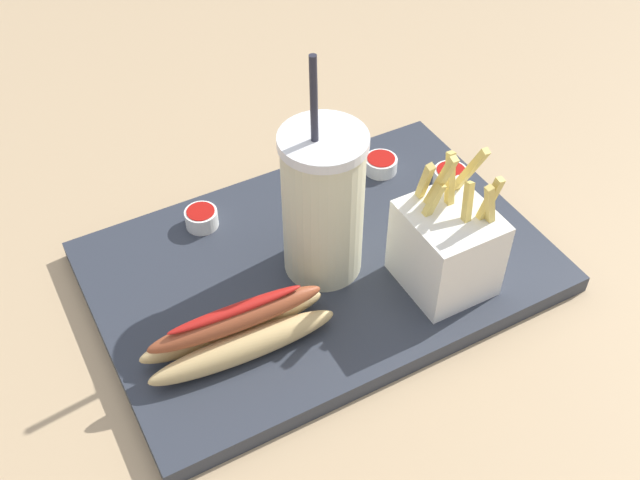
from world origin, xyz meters
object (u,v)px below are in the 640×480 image
at_px(hot_dog_1, 238,331).
at_px(ketchup_cup_3, 381,164).
at_px(ketchup_cup_1, 450,176).
at_px(soda_cup, 320,205).
at_px(fries_basket, 447,246).
at_px(ketchup_cup_2, 201,217).

bearing_deg(hot_dog_1, ketchup_cup_3, -148.15).
bearing_deg(ketchup_cup_1, soda_cup, 12.46).
bearing_deg(ketchup_cup_1, fries_basket, 51.34).
bearing_deg(fries_basket, soda_cup, -38.10).
relative_size(fries_basket, ketchup_cup_3, 4.14).
xyz_separation_m(hot_dog_1, ketchup_cup_3, (-0.26, -0.16, -0.01)).
height_order(fries_basket, ketchup_cup_2, fries_basket).
xyz_separation_m(soda_cup, ketchup_cup_1, (-0.20, -0.04, -0.07)).
xyz_separation_m(soda_cup, ketchup_cup_2, (0.09, -0.12, -0.07)).
bearing_deg(ketchup_cup_3, hot_dog_1, 31.85).
bearing_deg(ketchup_cup_1, ketchup_cup_2, -14.41).
xyz_separation_m(ketchup_cup_2, ketchup_cup_3, (-0.22, 0.01, -0.00)).
distance_m(fries_basket, ketchup_cup_1, 0.16).
xyz_separation_m(soda_cup, fries_basket, (-0.10, 0.08, -0.04)).
relative_size(ketchup_cup_1, ketchup_cup_3, 1.02).
relative_size(fries_basket, ketchup_cup_1, 4.06).
distance_m(ketchup_cup_1, ketchup_cup_2, 0.29).
height_order(ketchup_cup_1, ketchup_cup_2, ketchup_cup_2).
height_order(soda_cup, fries_basket, soda_cup).
relative_size(ketchup_cup_2, ketchup_cup_3, 0.93).
bearing_deg(ketchup_cup_3, ketchup_cup_1, 135.39).
xyz_separation_m(fries_basket, hot_dog_1, (0.22, -0.02, -0.03)).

